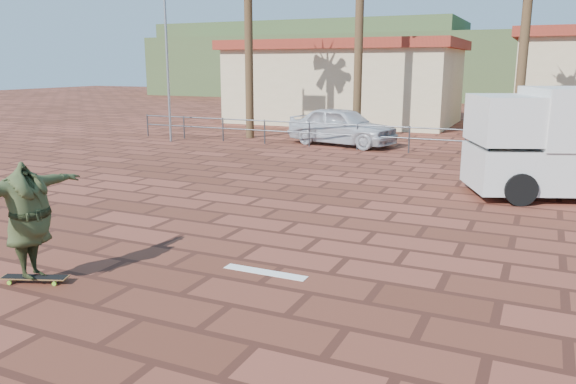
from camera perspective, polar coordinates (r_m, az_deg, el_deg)
The scene contains 10 objects.
ground at distance 10.28m, azimuth -2.80°, elevation -5.39°, with size 120.00×120.00×0.00m, color brown.
paint_stripe at distance 8.97m, azimuth -2.34°, elevation -8.14°, with size 1.40×0.22×0.01m, color white.
guardrail at distance 21.30m, azimuth 12.23°, elevation 5.70°, with size 24.06×0.06×1.00m.
flagpole at distance 24.40m, azimuth -12.06°, elevation 15.90°, with size 1.30×0.10×8.00m.
building_west at distance 32.43m, azimuth 5.76°, elevation 11.11°, with size 12.60×7.60×4.50m.
hill_front at distance 58.83m, azimuth 20.64°, elevation 11.81°, with size 70.00×18.00×6.00m, color #384C28.
hill_back at distance 69.89m, azimuth 2.35°, elevation 13.45°, with size 35.00×14.00×8.00m, color #384C28.
longboard at distance 9.35m, azimuth -24.33°, elevation -7.93°, with size 1.01×0.56×0.10m.
skateboarder at distance 9.09m, azimuth -24.85°, elevation -2.64°, with size 2.16×0.59×1.75m, color #343E21.
car_silver at distance 23.05m, azimuth 5.52°, elevation 6.68°, with size 1.82×4.54×1.55m, color silver.
Camera 1 is at (4.51, -8.66, 3.21)m, focal length 35.00 mm.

